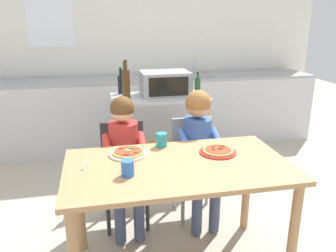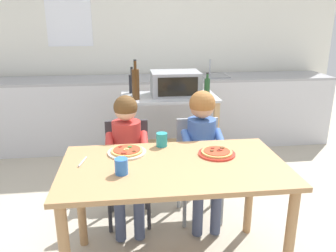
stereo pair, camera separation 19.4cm
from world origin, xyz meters
name	(u,v)px [view 1 (the left image)]	position (x,y,z in m)	size (l,w,h in m)	color
ground_plane	(151,190)	(0.00, 1.08, 0.00)	(10.85, 10.85, 0.00)	#B7AD99
back_wall_tiled	(129,37)	(0.00, 2.77, 1.35)	(5.21, 0.13, 2.70)	white
kitchen_counter	(135,112)	(0.00, 2.36, 0.44)	(4.69, 0.60, 1.08)	silver
kitchen_island_cart	(159,123)	(0.15, 1.43, 0.57)	(0.95, 0.54, 0.86)	#B7BABF
toaster_oven	(165,83)	(0.21, 1.44, 0.98)	(0.48, 0.36, 0.24)	#999BA0
bottle_dark_olive_oil	(125,82)	(-0.18, 1.49, 1.00)	(0.05, 0.05, 0.34)	#1E4723
bottle_brown_beer	(126,84)	(-0.18, 1.30, 1.01)	(0.07, 0.07, 0.38)	#4C2D14
bottle_slim_sauce	(198,88)	(0.49, 1.22, 0.97)	(0.05, 0.05, 0.26)	#1E4723
bottle_clear_vinegar	(121,84)	(-0.21, 1.62, 0.96)	(0.06, 0.06, 0.27)	black
dining_table	(178,180)	(0.00, 0.00, 0.65)	(1.37, 0.77, 0.76)	#AD7F51
dining_chair_left	(124,166)	(-0.28, 0.65, 0.48)	(0.36, 0.36, 0.81)	#333338
dining_chair_right	(194,160)	(0.30, 0.65, 0.48)	(0.36, 0.36, 0.81)	gray
child_in_red_shirt	(125,150)	(-0.28, 0.53, 0.66)	(0.32, 0.42, 1.04)	#424C6B
child_in_blue_striped_shirt	(199,141)	(0.30, 0.53, 0.69)	(0.32, 0.42, 1.06)	#424C6B
pizza_plate_cream	(128,153)	(-0.28, 0.21, 0.77)	(0.25, 0.25, 0.03)	beige
pizza_plate_red_rimmed	(218,151)	(0.30, 0.12, 0.77)	(0.24, 0.24, 0.03)	red
drinking_cup_teal	(162,140)	(-0.04, 0.32, 0.80)	(0.08, 0.08, 0.09)	teal
drinking_cup_blue	(128,168)	(-0.32, -0.09, 0.80)	(0.08, 0.08, 0.09)	blue
serving_spoon	(85,165)	(-0.56, 0.10, 0.76)	(0.01, 0.01, 0.14)	#B7BABF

